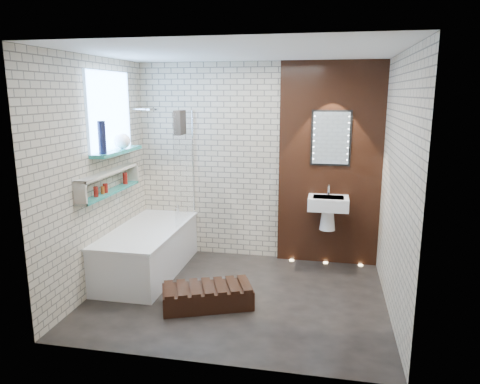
% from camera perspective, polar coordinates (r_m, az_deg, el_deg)
% --- Properties ---
extents(ground, '(3.20, 3.20, 0.00)m').
position_cam_1_polar(ground, '(5.13, -0.33, -13.01)').
color(ground, black).
rests_on(ground, ground).
extents(room_shell, '(3.24, 3.20, 2.60)m').
position_cam_1_polar(room_shell, '(4.72, -0.35, 1.40)').
color(room_shell, '#B8AB92').
rests_on(room_shell, ground).
extents(walnut_panel, '(1.30, 0.06, 2.60)m').
position_cam_1_polar(walnut_panel, '(5.88, 11.30, 3.34)').
color(walnut_panel, black).
rests_on(walnut_panel, ground).
extents(clerestory_window, '(0.18, 1.00, 0.94)m').
position_cam_1_polar(clerestory_window, '(5.50, -16.03, 8.80)').
color(clerestory_window, '#7FADE0').
rests_on(clerestory_window, room_shell).
extents(display_niche, '(0.14, 1.30, 0.26)m').
position_cam_1_polar(display_niche, '(5.39, -16.18, 1.20)').
color(display_niche, teal).
rests_on(display_niche, room_shell).
extents(bathtub, '(0.79, 1.74, 0.70)m').
position_cam_1_polar(bathtub, '(5.76, -11.54, -7.23)').
color(bathtub, white).
rests_on(bathtub, ground).
extents(bath_screen, '(0.01, 0.78, 1.40)m').
position_cam_1_polar(bath_screen, '(5.79, -7.05, 3.16)').
color(bath_screen, white).
rests_on(bath_screen, bathtub).
extents(towel, '(0.09, 0.23, 0.30)m').
position_cam_1_polar(towel, '(5.60, -7.63, 8.70)').
color(towel, black).
rests_on(towel, bath_screen).
extents(shower_head, '(0.18, 0.18, 0.02)m').
position_cam_1_polar(shower_head, '(5.93, -11.07, 10.23)').
color(shower_head, silver).
rests_on(shower_head, room_shell).
extents(washbasin, '(0.50, 0.36, 0.58)m').
position_cam_1_polar(washbasin, '(5.79, 11.08, -1.96)').
color(washbasin, white).
rests_on(washbasin, walnut_panel).
extents(led_mirror, '(0.50, 0.02, 0.70)m').
position_cam_1_polar(led_mirror, '(5.80, 11.44, 6.70)').
color(led_mirror, black).
rests_on(led_mirror, walnut_panel).
extents(walnut_step, '(1.02, 0.73, 0.21)m').
position_cam_1_polar(walnut_step, '(4.88, -4.15, -13.11)').
color(walnut_step, black).
rests_on(walnut_step, ground).
extents(niche_bottles, '(0.06, 0.78, 0.14)m').
position_cam_1_polar(niche_bottles, '(5.42, -16.00, 0.84)').
color(niche_bottles, maroon).
rests_on(niche_bottles, display_niche).
extents(sill_vases, '(0.18, 0.63, 0.36)m').
position_cam_1_polar(sill_vases, '(5.46, -15.34, 6.37)').
color(sill_vases, white).
rests_on(sill_vases, clerestory_window).
extents(floor_uplights, '(0.96, 0.06, 0.01)m').
position_cam_1_polar(floor_uplights, '(6.14, 10.78, -8.77)').
color(floor_uplights, '#FFD899').
rests_on(floor_uplights, ground).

